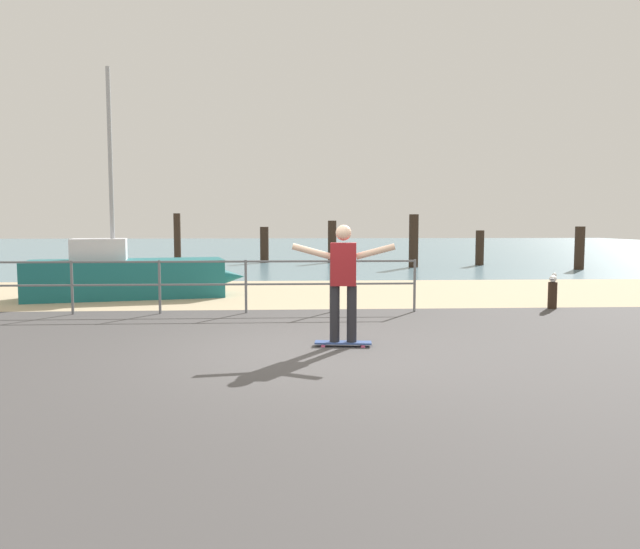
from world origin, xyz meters
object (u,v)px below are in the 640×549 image
(skateboarder, at_px, (343,276))
(seagull, at_px, (553,278))
(bollard_short, at_px, (552,296))
(skateboard, at_px, (343,343))
(sailboat, at_px, (134,276))

(skateboarder, bearing_deg, seagull, 37.27)
(bollard_short, bearing_deg, seagull, 58.61)
(skateboard, height_order, skateboarder, skateboarder)
(sailboat, distance_m, skateboard, 7.33)
(bollard_short, xyz_separation_m, seagull, (0.01, 0.01, 0.36))
(bollard_short, height_order, seagull, seagull)
(seagull, bearing_deg, bollard_short, -121.39)
(skateboarder, relative_size, seagull, 3.74)
(sailboat, height_order, seagull, sailboat)
(skateboarder, xyz_separation_m, bollard_short, (4.60, 3.49, -0.74))
(skateboard, xyz_separation_m, bollard_short, (4.60, 3.49, 0.21))
(skateboard, bearing_deg, sailboat, 126.74)
(skateboarder, distance_m, bollard_short, 5.82)
(skateboard, height_order, seagull, seagull)
(seagull, bearing_deg, skateboarder, -142.73)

